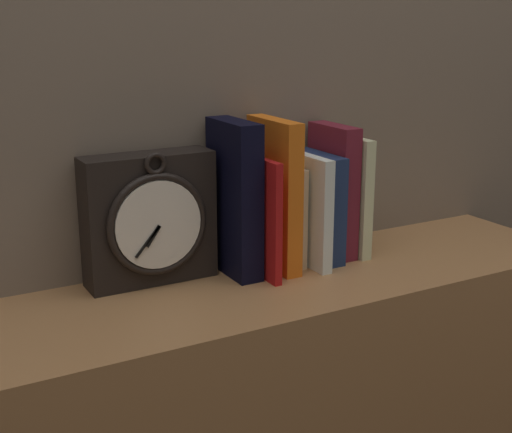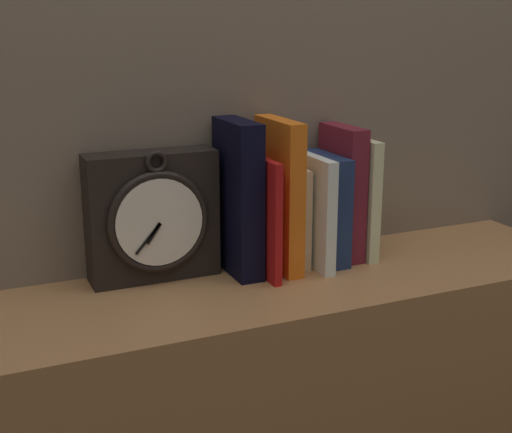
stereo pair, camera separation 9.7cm
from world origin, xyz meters
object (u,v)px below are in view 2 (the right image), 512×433
(clock, at_px, (153,217))
(book_slot0_black, at_px, (240,198))
(book_slot2_red, at_px, (264,216))
(book_slot3_orange, at_px, (279,195))
(book_slot4_cream, at_px, (291,215))
(book_slot5_white, at_px, (310,210))
(book_slot6_navy, at_px, (324,208))
(book_slot8_cream, at_px, (357,197))
(book_slot7_maroon, at_px, (342,192))
(book_slot1_red, at_px, (259,215))

(clock, height_order, book_slot0_black, book_slot0_black)
(book_slot2_red, relative_size, book_slot3_orange, 0.71)
(book_slot4_cream, relative_size, book_slot5_white, 0.89)
(book_slot6_navy, relative_size, book_slot8_cream, 0.89)
(book_slot0_black, distance_m, book_slot8_cream, 0.23)
(clock, relative_size, book_slot0_black, 0.85)
(book_slot0_black, height_order, book_slot8_cream, book_slot0_black)
(book_slot0_black, relative_size, book_slot7_maroon, 1.10)
(book_slot5_white, height_order, book_slot8_cream, book_slot8_cream)
(clock, xyz_separation_m, book_slot1_red, (0.17, -0.04, -0.01))
(book_slot6_navy, xyz_separation_m, book_slot8_cream, (0.07, 0.00, 0.01))
(book_slot2_red, distance_m, book_slot4_cream, 0.05)
(book_slot6_navy, bearing_deg, clock, 174.58)
(book_slot0_black, xyz_separation_m, book_slot3_orange, (0.07, -0.01, -0.00))
(book_slot4_cream, height_order, book_slot6_navy, book_slot6_navy)
(book_slot2_red, distance_m, book_slot3_orange, 0.05)
(clock, bearing_deg, book_slot3_orange, -8.74)
(book_slot1_red, distance_m, book_slot7_maroon, 0.17)
(book_slot1_red, bearing_deg, book_slot3_orange, 11.85)
(book_slot0_black, bearing_deg, book_slot7_maroon, 1.36)
(clock, bearing_deg, book_slot5_white, -8.18)
(book_slot0_black, distance_m, book_slot5_white, 0.13)
(book_slot1_red, bearing_deg, book_slot0_black, 151.63)
(clock, distance_m, book_slot1_red, 0.17)
(book_slot0_black, xyz_separation_m, book_slot4_cream, (0.10, 0.01, -0.04))
(clock, relative_size, book_slot6_navy, 1.16)
(book_slot0_black, height_order, book_slot1_red, book_slot0_black)
(book_slot2_red, height_order, book_slot3_orange, book_slot3_orange)
(book_slot5_white, height_order, book_slot6_navy, book_slot5_white)
(book_slot7_maroon, height_order, book_slot8_cream, book_slot7_maroon)
(book_slot1_red, distance_m, book_slot6_navy, 0.13)
(book_slot1_red, bearing_deg, book_slot5_white, 1.52)
(book_slot3_orange, relative_size, book_slot5_white, 1.32)
(book_slot0_black, relative_size, book_slot1_red, 1.29)
(clock, height_order, book_slot4_cream, clock)
(book_slot4_cream, bearing_deg, book_slot8_cream, -3.19)
(clock, distance_m, book_slot5_white, 0.27)
(book_slot0_black, xyz_separation_m, book_slot8_cream, (0.23, 0.00, -0.02))
(book_slot3_orange, height_order, book_slot6_navy, book_slot3_orange)
(book_slot0_black, relative_size, book_slot6_navy, 1.36)
(book_slot3_orange, relative_size, book_slot6_navy, 1.35)
(book_slot2_red, distance_m, book_slot6_navy, 0.11)
(book_slot0_black, xyz_separation_m, book_slot1_red, (0.03, -0.01, -0.03))
(book_slot1_red, height_order, book_slot5_white, book_slot1_red)
(book_slot4_cream, bearing_deg, book_slot6_navy, -8.99)
(book_slot4_cream, xyz_separation_m, book_slot5_white, (0.03, -0.02, 0.01))
(book_slot7_maroon, xyz_separation_m, book_slot8_cream, (0.03, -0.00, -0.01))
(book_slot2_red, height_order, book_slot6_navy, book_slot6_navy)
(book_slot3_orange, bearing_deg, clock, 171.26)
(book_slot6_navy, bearing_deg, book_slot4_cream, 171.01)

